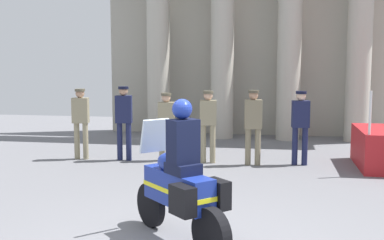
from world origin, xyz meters
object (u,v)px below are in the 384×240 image
at_px(officer_in_row_0, 81,118).
at_px(officer_in_row_1, 124,117).
at_px(officer_in_row_4, 253,121).
at_px(officer_in_row_3, 208,120).
at_px(officer_in_row_5, 300,122).
at_px(officer_in_row_2, 166,121).
at_px(motorcycle_with_rider, 181,184).

relative_size(officer_in_row_0, officer_in_row_1, 0.96).
bearing_deg(officer_in_row_0, officer_in_row_4, 171.35).
bearing_deg(officer_in_row_3, officer_in_row_5, 174.21).
bearing_deg(officer_in_row_1, officer_in_row_2, 178.75).
xyz_separation_m(officer_in_row_2, officer_in_row_4, (2.04, -0.18, 0.06)).
xyz_separation_m(officer_in_row_2, motorcycle_with_rider, (1.35, -5.19, -0.15)).
bearing_deg(officer_in_row_2, officer_in_row_0, -3.84).
height_order(officer_in_row_3, officer_in_row_4, officer_in_row_4).
bearing_deg(officer_in_row_5, officer_in_row_2, -8.29).
relative_size(officer_in_row_0, officer_in_row_5, 1.01).
relative_size(officer_in_row_2, motorcycle_with_rider, 0.85).
distance_m(officer_in_row_0, officer_in_row_1, 1.06).
relative_size(officer_in_row_1, officer_in_row_5, 1.04).
relative_size(officer_in_row_2, officer_in_row_5, 0.95).
distance_m(officer_in_row_1, officer_in_row_4, 3.04).
distance_m(officer_in_row_4, officer_in_row_5, 1.07).
xyz_separation_m(officer_in_row_1, officer_in_row_4, (3.04, -0.05, -0.03)).
bearing_deg(officer_in_row_3, motorcycle_with_rider, 85.34).
height_order(officer_in_row_1, officer_in_row_3, officer_in_row_1).
distance_m(officer_in_row_0, officer_in_row_3, 3.06).
height_order(officer_in_row_1, officer_in_row_4, officer_in_row_1).
distance_m(officer_in_row_1, officer_in_row_5, 4.09).
height_order(officer_in_row_2, motorcycle_with_rider, motorcycle_with_rider).
xyz_separation_m(officer_in_row_0, officer_in_row_1, (1.06, 0.04, 0.04)).
xyz_separation_m(officer_in_row_5, motorcycle_with_rider, (-1.74, -5.20, -0.20)).
bearing_deg(motorcycle_with_rider, officer_in_row_5, -62.68).
distance_m(officer_in_row_0, officer_in_row_4, 4.10).
relative_size(officer_in_row_3, officer_in_row_5, 0.99).
height_order(officer_in_row_0, officer_in_row_1, officer_in_row_1).
relative_size(officer_in_row_2, officer_in_row_4, 0.94).
bearing_deg(officer_in_row_0, officer_in_row_1, 173.70).
distance_m(officer_in_row_1, motorcycle_with_rider, 5.58).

